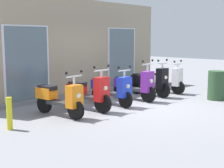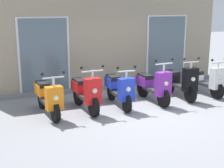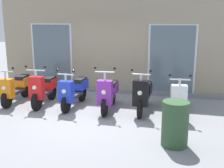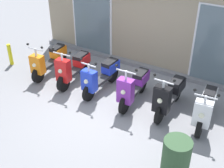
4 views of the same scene
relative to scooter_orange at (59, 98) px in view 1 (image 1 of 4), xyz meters
name	(u,v)px [view 1 (image 1 of 4)]	position (x,y,z in m)	size (l,w,h in m)	color
ground_plane	(143,106)	(2.39, -0.78, -0.46)	(40.00, 40.00, 0.00)	gray
storefront_facade	(78,49)	(2.39, 2.04, 1.09)	(7.89, 0.50, 3.20)	gray
scooter_orange	(59,98)	(0.00, 0.00, 0.00)	(0.56, 1.61, 1.17)	black
scooter_red	(89,93)	(0.95, -0.05, 0.02)	(0.61, 1.56, 1.24)	black
scooter_blue	(111,89)	(1.87, -0.02, 0.03)	(0.53, 1.61, 1.18)	black
scooter_purple	(135,85)	(2.89, -0.06, 0.03)	(0.57, 1.58, 1.29)	black
scooter_black	(150,81)	(3.83, 0.03, 0.04)	(0.53, 1.61, 1.26)	black
scooter_white	(165,80)	(4.72, 0.06, -0.01)	(0.55, 1.55, 1.17)	black
trash_bin	(216,85)	(4.71, -1.86, 0.00)	(0.52, 0.52, 0.91)	#2D4C2D
curb_bollard	(9,114)	(-1.48, -0.19, -0.11)	(0.12, 0.12, 0.70)	yellow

